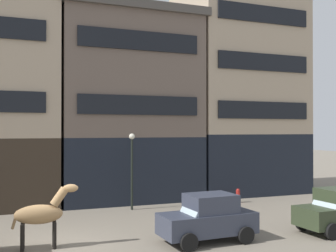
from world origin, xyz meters
The scene contains 7 objects.
ground_plane centered at (0.00, 0.00, 0.00)m, with size 120.00×120.00×0.00m, color slate.
building_center_right centered at (5.18, 9.94, 5.92)m, with size 8.93×7.28×11.76m.
building_far_right centered at (13.48, 9.94, 8.50)m, with size 8.38×7.28×16.91m.
draft_horse centered at (-0.56, -0.22, 1.27)m, with size 2.35×0.70×2.30m.
sedan_dark centered at (5.48, -1.55, 0.91)m, with size 3.78×2.01×1.83m.
streetlamp_curbside centered at (4.44, 5.57, 2.67)m, with size 0.32×0.32×4.12m.
fire_hydrant_curbside centered at (10.91, 5.43, 0.43)m, with size 0.24×0.24×0.83m.
Camera 1 is at (-1.46, -15.57, 4.29)m, focal length 43.25 mm.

